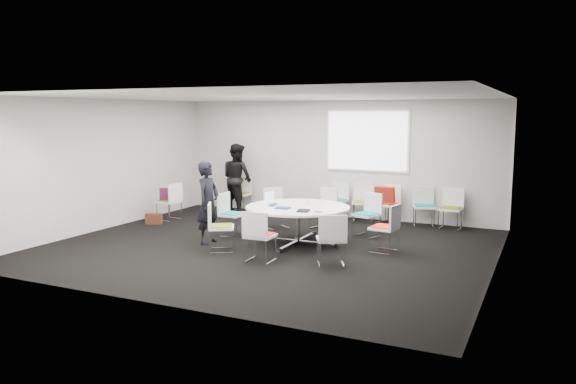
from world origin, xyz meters
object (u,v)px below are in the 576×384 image
at_px(chair_back_a, 336,208).
at_px(chair_back_d, 424,214).
at_px(chair_back_c, 387,212).
at_px(chair_person_back, 241,201).
at_px(chair_ring_g, 260,246).
at_px(chair_ring_f, 221,236).
at_px(laptop, 275,205).
at_px(chair_ring_a, 385,237).
at_px(chair_ring_h, 331,249).
at_px(cup, 308,202).
at_px(chair_back_e, 451,216).
at_px(chair_spare_left, 170,209).
at_px(chair_ring_e, 232,223).
at_px(person_main, 208,203).
at_px(chair_ring_b, 367,223).
at_px(conference_table, 298,218).
at_px(brown_bag, 154,219).
at_px(chair_ring_d, 277,216).
at_px(maroon_bag, 169,194).
at_px(chair_ring_c, 323,216).
at_px(chair_back_b, 362,210).
at_px(person_back, 237,178).

distance_m(chair_back_a, chair_back_d, 2.05).
distance_m(chair_back_a, chair_back_c, 1.23).
bearing_deg(chair_person_back, chair_ring_g, 119.80).
relative_size(chair_ring_f, laptop, 2.80).
bearing_deg(chair_ring_a, laptop, 101.61).
distance_m(chair_ring_h, cup, 1.88).
xyz_separation_m(chair_person_back, laptop, (2.36, -2.77, 0.47)).
bearing_deg(chair_person_back, chair_ring_a, 145.94).
xyz_separation_m(chair_ring_g, chair_back_e, (2.47, 4.15, 0.00)).
relative_size(chair_back_e, chair_spare_left, 1.00).
distance_m(chair_ring_e, person_main, 0.90).
distance_m(chair_ring_h, chair_back_d, 3.99).
bearing_deg(chair_ring_b, chair_ring_a, 143.28).
bearing_deg(chair_ring_b, conference_table, 71.93).
height_order(chair_ring_a, brown_bag, chair_ring_a).
bearing_deg(chair_ring_d, conference_table, 77.90).
bearing_deg(chair_person_back, maroon_bag, 58.81).
height_order(chair_ring_e, laptop, chair_ring_e).
height_order(chair_ring_c, chair_back_b, same).
height_order(chair_ring_d, person_main, person_main).
bearing_deg(chair_ring_a, chair_ring_f, 121.40).
distance_m(chair_ring_f, person_back, 4.10).
xyz_separation_m(chair_back_b, laptop, (-0.89, -2.77, 0.47)).
distance_m(chair_spare_left, maroon_bag, 0.34).
relative_size(cup, brown_bag, 0.25).
height_order(chair_ring_g, chair_back_d, same).
relative_size(chair_back_c, laptop, 2.80).
height_order(chair_ring_b, chair_ring_d, same).
bearing_deg(chair_back_b, chair_back_a, -15.18).
relative_size(chair_ring_d, cup, 9.78).
height_order(chair_person_back, cup, chair_person_back).
relative_size(chair_ring_h, chair_back_c, 1.00).
relative_size(chair_ring_d, chair_ring_g, 1.00).
height_order(chair_ring_e, person_back, person_back).
xyz_separation_m(chair_ring_d, laptop, (0.56, -1.23, 0.47)).
height_order(laptop, maroon_bag, maroon_bag).
relative_size(chair_back_d, chair_back_e, 1.00).
bearing_deg(chair_ring_e, chair_back_e, 123.26).
bearing_deg(conference_table, person_back, 138.07).
bearing_deg(chair_back_a, laptop, 95.09).
xyz_separation_m(chair_person_back, person_back, (0.00, -0.17, 0.60)).
xyz_separation_m(conference_table, chair_back_e, (2.43, 2.68, -0.24)).
relative_size(chair_ring_g, person_back, 0.50).
height_order(chair_ring_f, person_main, person_main).
bearing_deg(chair_back_d, chair_back_a, -17.24).
relative_size(conference_table, chair_ring_e, 2.25).
height_order(chair_ring_e, chair_back_a, same).
bearing_deg(conference_table, chair_back_e, 47.79).
xyz_separation_m(chair_ring_g, chair_ring_h, (1.18, 0.28, 0.00)).
bearing_deg(chair_ring_h, chair_back_b, 72.37).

